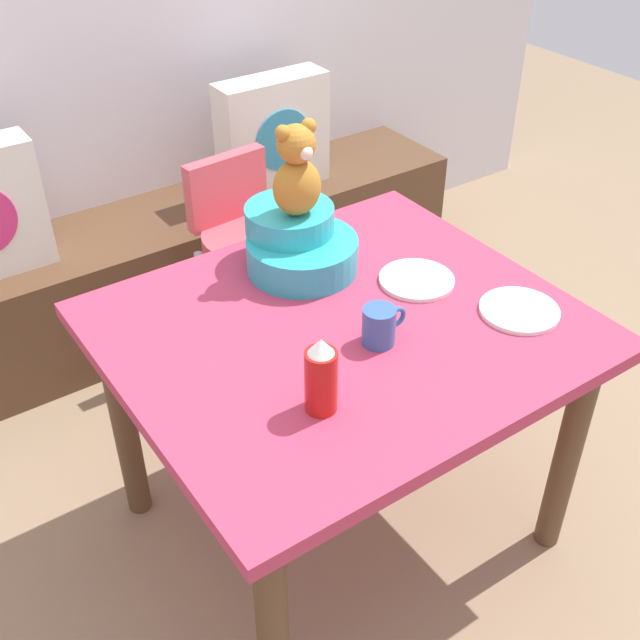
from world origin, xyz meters
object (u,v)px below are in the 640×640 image
object	(u,v)px
pillow_floral_right	(273,134)
infant_seat_teal	(298,243)
dinner_plate_near	(417,280)
teddy_bear	(297,172)
ketchup_bottle	(321,377)
coffee_mug	(380,326)
highchair	(250,242)
dining_table	(342,358)
dinner_plate_far	(519,310)

from	to	relation	value
pillow_floral_right	infant_seat_teal	xyz separation A→B (m)	(-0.49, -0.93, 0.13)
dinner_plate_near	teddy_bear	bearing A→B (deg)	130.91
pillow_floral_right	ketchup_bottle	xyz separation A→B (m)	(-0.77, -1.44, 0.15)
pillow_floral_right	teddy_bear	size ratio (longest dim) A/B	1.76
coffee_mug	teddy_bear	bearing A→B (deg)	85.66
pillow_floral_right	highchair	bearing A→B (deg)	-130.69
teddy_bear	ketchup_bottle	world-z (taller)	teddy_bear
dining_table	infant_seat_teal	size ratio (longest dim) A/B	3.37
highchair	teddy_bear	bearing A→B (deg)	-104.82
dinner_plate_near	dinner_plate_far	xyz separation A→B (m)	(0.12, -0.25, 0.00)
teddy_bear	infant_seat_teal	bearing A→B (deg)	90.00
teddy_bear	dinner_plate_far	size ratio (longest dim) A/B	1.25
dining_table	teddy_bear	distance (m)	0.48
pillow_floral_right	highchair	distance (m)	0.57
pillow_floral_right	ketchup_bottle	size ratio (longest dim) A/B	2.38
highchair	dinner_plate_far	bearing A→B (deg)	-79.02
pillow_floral_right	dining_table	bearing A→B (deg)	-114.35
dining_table	ketchup_bottle	world-z (taller)	ketchup_bottle
highchair	ketchup_bottle	size ratio (longest dim) A/B	4.27
pillow_floral_right	dining_table	distance (m)	1.34
teddy_bear	highchair	bearing A→B (deg)	75.18
teddy_bear	ketchup_bottle	xyz separation A→B (m)	(-0.28, -0.50, -0.19)
dining_table	teddy_bear	world-z (taller)	teddy_bear
ketchup_bottle	dinner_plate_near	xyz separation A→B (m)	(0.49, 0.26, -0.08)
dinner_plate_far	infant_seat_teal	bearing A→B (deg)	123.76
pillow_floral_right	teddy_bear	distance (m)	1.11
coffee_mug	infant_seat_teal	bearing A→B (deg)	85.67
ketchup_bottle	dining_table	bearing A→B (deg)	45.20
infant_seat_teal	dinner_plate_near	distance (m)	0.33
coffee_mug	dinner_plate_far	xyz separation A→B (m)	(0.36, -0.10, -0.04)
highchair	dinner_plate_far	distance (m)	1.06
dinner_plate_far	ketchup_bottle	bearing A→B (deg)	-179.30
dining_table	teddy_bear	xyz separation A→B (m)	(0.06, 0.28, 0.39)
pillow_floral_right	dinner_plate_far	distance (m)	1.44
dining_table	coffee_mug	bearing A→B (deg)	-76.15
ketchup_bottle	teddy_bear	bearing A→B (deg)	61.42
pillow_floral_right	ketchup_bottle	bearing A→B (deg)	-118.16
infant_seat_teal	ketchup_bottle	world-z (taller)	ketchup_bottle
highchair	teddy_bear	distance (m)	0.73
highchair	ketchup_bottle	distance (m)	1.14
infant_seat_teal	coffee_mug	bearing A→B (deg)	-94.33
highchair	dinner_plate_far	size ratio (longest dim) A/B	3.95
pillow_floral_right	dining_table	xyz separation A→B (m)	(-0.55, -1.22, -0.05)
teddy_bear	dinner_plate_near	size ratio (longest dim) A/B	1.25
dinner_plate_near	infant_seat_teal	bearing A→B (deg)	130.85
infant_seat_teal	pillow_floral_right	bearing A→B (deg)	62.05
infant_seat_teal	coffee_mug	distance (m)	0.40
dinner_plate_near	dinner_plate_far	distance (m)	0.28
pillow_floral_right	dining_table	world-z (taller)	pillow_floral_right
dinner_plate_near	dining_table	bearing A→B (deg)	-171.59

